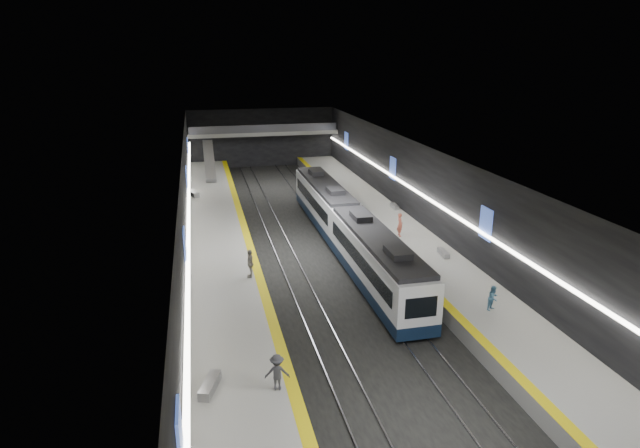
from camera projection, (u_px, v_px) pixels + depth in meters
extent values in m
plane|color=black|center=(317.00, 255.00, 42.87)|extent=(70.00, 70.00, 0.00)
cube|color=beige|center=(317.00, 157.00, 40.37)|extent=(20.00, 70.00, 0.04)
cube|color=black|center=(186.00, 216.00, 39.49)|extent=(0.04, 70.00, 8.00)
cube|color=black|center=(436.00, 200.00, 43.76)|extent=(0.04, 70.00, 8.00)
cube|color=black|center=(262.00, 138.00, 74.02)|extent=(20.00, 0.04, 8.00)
cube|color=slate|center=(222.00, 257.00, 41.11)|extent=(5.00, 70.00, 1.00)
cube|color=#A5A5A0|center=(222.00, 251.00, 40.96)|extent=(5.00, 70.00, 0.02)
cube|color=yellow|center=(251.00, 249.00, 41.42)|extent=(0.60, 70.00, 0.02)
cube|color=slate|center=(405.00, 242.00, 44.32)|extent=(5.00, 70.00, 1.00)
cube|color=#A5A5A0|center=(406.00, 236.00, 44.16)|extent=(5.00, 70.00, 0.02)
cube|color=yellow|center=(380.00, 238.00, 43.69)|extent=(0.60, 70.00, 0.02)
cube|color=gray|center=(278.00, 258.00, 42.17)|extent=(0.08, 70.00, 0.12)
cube|color=gray|center=(296.00, 256.00, 42.48)|extent=(0.08, 70.00, 0.12)
cube|color=gray|center=(339.00, 253.00, 43.24)|extent=(0.08, 70.00, 0.12)
cube|color=gray|center=(356.00, 251.00, 43.54)|extent=(0.08, 70.00, 0.12)
cube|color=#0E1D33|center=(376.00, 279.00, 36.58)|extent=(2.65, 15.00, 0.80)
cube|color=white|center=(377.00, 257.00, 36.06)|extent=(2.65, 15.00, 2.50)
cube|color=black|center=(377.00, 237.00, 35.62)|extent=(2.44, 14.25, 0.30)
cube|color=black|center=(377.00, 256.00, 36.04)|extent=(2.69, 13.20, 1.00)
cube|color=black|center=(421.00, 308.00, 29.12)|extent=(1.85, 0.05, 1.20)
cube|color=#0E1D33|center=(325.00, 216.00, 50.46)|extent=(2.65, 15.00, 0.80)
cube|color=white|center=(325.00, 199.00, 49.94)|extent=(2.65, 15.00, 2.50)
cube|color=black|center=(325.00, 184.00, 49.50)|extent=(2.44, 14.25, 0.30)
cube|color=black|center=(325.00, 198.00, 49.93)|extent=(2.69, 13.20, 1.00)
cube|color=black|center=(347.00, 224.00, 43.00)|extent=(1.85, 0.05, 1.20)
cube|color=#415EC3|center=(180.00, 439.00, 16.21)|extent=(0.10, 1.50, 2.20)
cube|color=#415EC3|center=(185.00, 247.00, 31.94)|extent=(0.10, 1.50, 2.20)
cube|color=#415EC3|center=(187.00, 179.00, 48.60)|extent=(0.10, 1.50, 2.20)
cube|color=#415EC3|center=(188.00, 147.00, 64.34)|extent=(0.10, 1.50, 2.20)
cube|color=#415EC3|center=(486.00, 224.00, 36.18)|extent=(0.10, 1.50, 2.20)
cube|color=#415EC3|center=(393.00, 168.00, 52.84)|extent=(0.10, 1.50, 2.20)
cube|color=#415EC3|center=(346.00, 141.00, 68.58)|extent=(0.10, 1.50, 2.20)
cube|color=white|center=(188.00, 218.00, 39.59)|extent=(0.25, 68.60, 0.12)
cube|color=white|center=(434.00, 202.00, 43.78)|extent=(0.25, 68.60, 0.12)
cube|color=gray|center=(263.00, 133.00, 71.85)|extent=(20.00, 3.00, 0.50)
cube|color=#47474C|center=(264.00, 129.00, 70.28)|extent=(19.60, 0.08, 1.00)
cube|color=#99999E|center=(209.00, 161.00, 64.43)|extent=(1.20, 7.50, 3.92)
cube|color=#99999E|center=(210.00, 385.00, 24.25)|extent=(1.14, 1.99, 0.47)
cube|color=#99999E|center=(194.00, 194.00, 56.21)|extent=(1.20, 2.14, 0.51)
cube|color=#99999E|center=(443.00, 253.00, 40.05)|extent=(0.61, 1.63, 0.39)
cube|color=#99999E|center=(395.00, 206.00, 51.89)|extent=(0.55, 1.64, 0.39)
imported|color=#B35342|center=(400.00, 225.00, 43.95)|extent=(0.50, 0.73, 1.95)
imported|color=#5590B8|center=(493.00, 298.00, 31.54)|extent=(0.93, 0.87, 1.53)
imported|color=beige|center=(250.00, 263.00, 36.05)|extent=(0.66, 1.21, 1.96)
imported|color=#3D3D44|center=(277.00, 373.00, 24.10)|extent=(1.22, 0.83, 1.75)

